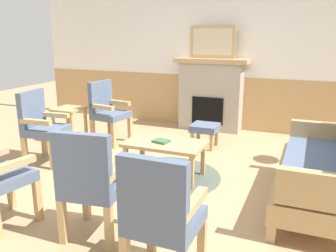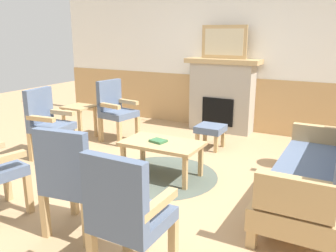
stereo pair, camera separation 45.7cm
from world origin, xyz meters
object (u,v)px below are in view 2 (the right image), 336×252
Objects in this scene: fireplace at (222,95)px; armchair_by_window_left at (115,108)px; side_table at (79,113)px; framed_picture at (224,42)px; coffee_table at (162,146)px; armchair_corner_left at (127,212)px; book_on_table at (158,141)px; armchair_near_fireplace at (47,121)px; footstool at (211,130)px; couch at (314,175)px; armchair_front_left at (73,176)px.

armchair_by_window_left is at bearing -133.40° from fireplace.
framed_picture is at bearing 39.61° from side_table.
armchair_corner_left is at bearing -67.79° from coffee_table.
coffee_table is at bearing 33.51° from book_on_table.
book_on_table is (0.06, -2.35, -0.20)m from fireplace.
armchair_near_fireplace is (-1.63, -2.50, -1.02)m from framed_picture.
armchair_near_fireplace reaches higher than footstool.
framed_picture is 0.82× the size of armchair_near_fireplace.
armchair_front_left is (-1.77, -1.38, 0.14)m from couch.
fireplace is at bearing 90.86° from armchair_front_left.
coffee_table is 0.98× the size of armchair_near_fireplace.
couch is 1.84× the size of armchair_near_fireplace.
armchair_near_fireplace is at bearing -174.95° from book_on_table.
fireplace is 1.33× the size of armchair_corner_left.
armchair_corner_left is at bearing -78.70° from framed_picture.
armchair_near_fireplace is 2.13m from armchair_front_left.
fireplace is 1.33× the size of armchair_near_fireplace.
side_table is at bearing 106.31° from armchair_near_fireplace.
book_on_table is 1.68m from armchair_by_window_left.
armchair_front_left reaches higher than coffee_table.
armchair_by_window_left is (-1.40, 0.95, 0.15)m from coffee_table.
framed_picture is 2.61m from coffee_table.
armchair_by_window_left is (-1.52, -0.34, 0.25)m from footstool.
couch reaches higher than side_table.
armchair_corner_left reaches higher than side_table.
framed_picture is 0.82× the size of armchair_corner_left.
couch reaches higher than book_on_table.
armchair_by_window_left reaches higher than book_on_table.
fireplace is at bearing 39.61° from side_table.
armchair_by_window_left is at bearing -167.31° from footstool.
armchair_near_fireplace is 1.00× the size of armchair_front_left.
book_on_table is at bearing 113.54° from armchair_corner_left.
footstool is 0.41× the size of armchair_by_window_left.
couch is 4.50× the size of footstool.
couch is 3.31m from armchair_by_window_left.
footstool is at bearing 139.21° from couch.
framed_picture is at bearing 46.60° from armchair_by_window_left.
side_table is (-0.27, 0.93, -0.10)m from armchair_near_fireplace.
book_on_table is 0.19× the size of armchair_corner_left.
armchair_front_left is (1.36, -2.43, 0.00)m from armchair_by_window_left.
coffee_table is 1.74m from armchair_near_fireplace.
armchair_corner_left is (0.82, -4.10, -1.02)m from framed_picture.
armchair_front_left is at bearing -93.22° from footstool.
side_table is at bearing -165.77° from footstool.
armchair_by_window_left is at bearing 119.20° from armchair_front_left.
framed_picture reaches higher than fireplace.
couch is 1.84× the size of armchair_corner_left.
framed_picture is at bearing 56.97° from armchair_near_fireplace.
framed_picture is at bearing 90.86° from armchair_front_left.
book_on_table is (0.06, -2.35, -1.10)m from framed_picture.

